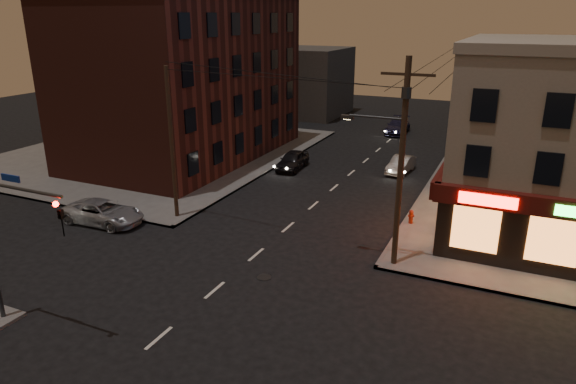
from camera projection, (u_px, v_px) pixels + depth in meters
The scene contains 15 objects.
ground at pixel (215, 290), 23.26m from camera, with size 120.00×120.00×0.00m, color black.
sidewalk_nw at pixel (159, 151), 46.63m from camera, with size 24.00×28.00×0.15m, color #514F4C.
brick_apartment at pixel (186, 80), 43.10m from camera, with size 12.00×20.00×13.00m, color #4C1F18.
bg_building_ne_a at pixel (550, 106), 49.24m from camera, with size 10.00×12.00×7.00m, color #3F3D3A.
bg_building_nw at pixel (307, 82), 63.13m from camera, with size 9.00×10.00×8.00m, color #3F3D3A.
bg_building_ne_b at pixel (529, 91), 62.21m from camera, with size 8.00×8.00×6.00m, color #3F3D3A.
utility_pole_main at pixel (399, 153), 23.72m from camera, with size 4.20×0.44×10.00m.
utility_pole_far at pixel (466, 98), 46.54m from camera, with size 0.26×0.26×9.00m, color #382619.
utility_pole_west at pixel (172, 144), 29.99m from camera, with size 0.24×0.24×9.00m, color #382619.
traffic_signal at pixel (3, 230), 19.27m from camera, with size 4.49×0.32×6.47m.
suv_cross at pixel (103, 212), 30.51m from camera, with size 2.29×4.97×1.38m, color gray.
sedan_near at pixel (293, 160), 41.28m from camera, with size 1.71×4.24×1.44m, color black.
sedan_mid at pixel (401, 165), 40.34m from camera, with size 1.36×3.90×1.28m, color gray.
sedan_far at pixel (398, 126), 53.73m from camera, with size 2.10×5.15×1.50m, color #1B1A35.
fire_hydrant at pixel (411, 216), 30.20m from camera, with size 0.38×0.38×0.83m.
Camera 1 is at (11.57, -17.26, 11.85)m, focal length 32.00 mm.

